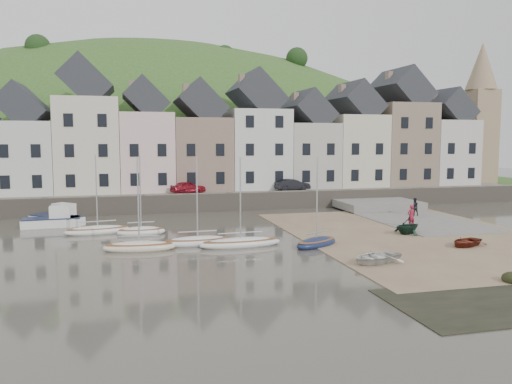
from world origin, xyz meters
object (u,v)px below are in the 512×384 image
object	(u,v)px
person_red	(411,216)
car_right	(293,185)
sailboat_0	(98,230)
car_left	(188,187)
rowboat_red	(466,242)
rowboat_white	(376,257)
rowboat_green	(407,225)
person_dark	(414,207)

from	to	relation	value
person_red	car_right	size ratio (longest dim) A/B	0.47
person_red	sailboat_0	bearing A→B (deg)	-15.14
sailboat_0	person_red	world-z (taller)	sailboat_0
car_left	car_right	bearing A→B (deg)	-107.49
sailboat_0	car_right	bearing A→B (deg)	32.11
car_right	car_left	bearing A→B (deg)	83.77
sailboat_0	person_red	xyz separation A→B (m)	(24.61, -4.11, 0.77)
sailboat_0	rowboat_red	bearing A→B (deg)	-24.89
car_left	car_right	world-z (taller)	car_right
car_right	person_red	bearing A→B (deg)	-170.75
rowboat_red	car_left	xyz separation A→B (m)	(-15.90, 23.88, 1.87)
person_red	car_left	distance (m)	23.17
rowboat_white	rowboat_green	xyz separation A→B (m)	(6.67, 7.77, 0.31)
rowboat_green	person_red	world-z (taller)	person_red
sailboat_0	person_red	bearing A→B (deg)	-9.48
rowboat_green	rowboat_red	bearing A→B (deg)	-2.25
person_red	car_right	world-z (taller)	car_right
person_dark	car_right	world-z (taller)	car_right
person_dark	car_right	xyz separation A→B (m)	(-8.39, 10.95, 1.29)
sailboat_0	car_right	distance (m)	23.69
rowboat_white	person_dark	size ratio (longest dim) A/B	2.02
car_right	rowboat_red	bearing A→B (deg)	-175.71
car_left	sailboat_0	bearing A→B (deg)	128.28
rowboat_green	rowboat_red	world-z (taller)	rowboat_green
rowboat_white	rowboat_red	size ratio (longest dim) A/B	1.16
rowboat_green	rowboat_red	distance (m)	5.18
rowboat_red	car_left	bearing A→B (deg)	-170.69
rowboat_green	car_left	size ratio (longest dim) A/B	0.67
rowboat_green	person_dark	bearing A→B (deg)	126.68
rowboat_white	rowboat_red	xyz separation A→B (m)	(8.16, 2.82, -0.05)
person_dark	sailboat_0	bearing A→B (deg)	13.06
rowboat_white	car_left	world-z (taller)	car_left
rowboat_green	car_right	size ratio (longest dim) A/B	0.64
sailboat_0	rowboat_white	bearing A→B (deg)	-41.02
rowboat_green	rowboat_red	size ratio (longest dim) A/B	0.86
person_red	car_left	world-z (taller)	car_left
sailboat_0	car_left	distance (m)	15.30
sailboat_0	rowboat_green	size ratio (longest dim) A/B	2.56
rowboat_white	person_red	xyz separation A→B (m)	(8.34, 10.04, 0.63)
rowboat_green	person_dark	size ratio (longest dim) A/B	1.50
rowboat_red	person_dark	bearing A→B (deg)	138.68
rowboat_white	rowboat_red	bearing A→B (deg)	92.28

